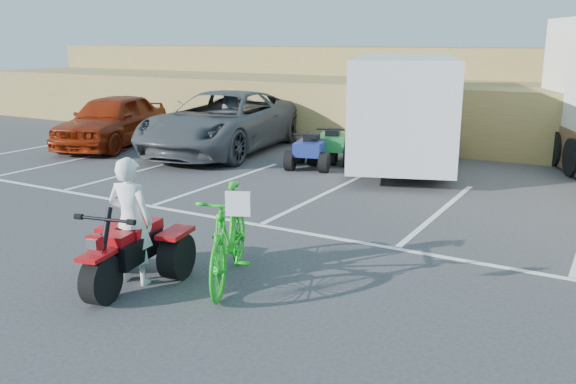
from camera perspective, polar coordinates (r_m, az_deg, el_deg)
The scene contains 11 objects.
ground at distance 9.69m, azimuth -10.33°, elevation -6.73°, with size 100.00×100.00×0.00m, color #323235.
parking_stripes at distance 12.53m, azimuth 4.78°, elevation -1.72°, with size 28.00×5.16×0.01m.
grass_embankment at distance 23.21m, azimuth 15.03°, elevation 8.72°, with size 40.00×8.50×3.10m.
red_trike_atv at distance 9.05m, azimuth -14.66°, elevation -8.50°, with size 1.34×1.79×1.16m, color #A1090E, non-canonical shape.
rider at distance 8.87m, azimuth -14.50°, elevation -2.66°, with size 0.67×0.44×1.84m, color white.
green_dirt_bike at distance 8.70m, azimuth -5.56°, elevation -4.12°, with size 0.66×2.32×1.39m, color #14BF19.
grey_pickup at distance 19.06m, azimuth -6.13°, elevation 6.53°, with size 3.07×6.65×1.85m, color #414448.
red_car at distance 20.70m, azimuth -16.13°, elevation 6.45°, with size 2.01×4.99×1.70m, color maroon.
cargo_trailer at distance 17.08m, azimuth 10.71°, elevation 7.78°, with size 4.46×6.81×2.95m.
quad_atv_blue at distance 16.67m, azimuth 2.21°, elevation 2.30°, with size 1.16×1.56×1.02m, color navy, non-canonical shape.
quad_atv_green at distance 17.39m, azimuth 4.18°, elevation 2.76°, with size 1.22×1.63×1.07m, color #166328, non-canonical shape.
Camera 1 is at (5.91, -6.88, 3.41)m, focal length 38.00 mm.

